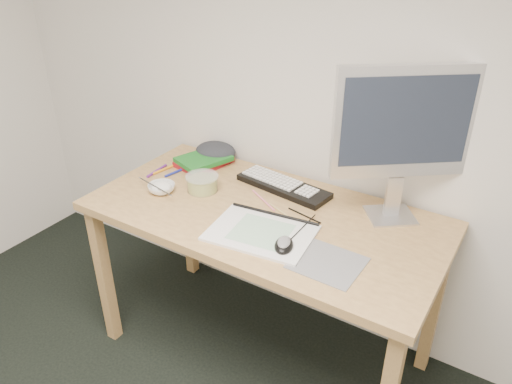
# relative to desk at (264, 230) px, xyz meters

# --- Properties ---
(desk) EXTENTS (1.40, 0.70, 0.75)m
(desk) POSITION_rel_desk_xyz_m (0.00, 0.00, 0.00)
(desk) COLOR tan
(desk) RESTS_ON ground
(mousepad) EXTENTS (0.23, 0.21, 0.00)m
(mousepad) POSITION_rel_desk_xyz_m (0.35, -0.17, 0.08)
(mousepad) COLOR gray
(mousepad) RESTS_ON desk
(sketchpad) EXTENTS (0.40, 0.31, 0.01)m
(sketchpad) POSITION_rel_desk_xyz_m (0.07, -0.14, 0.09)
(sketchpad) COLOR white
(sketchpad) RESTS_ON desk
(keyboard) EXTENTS (0.43, 0.19, 0.02)m
(keyboard) POSITION_rel_desk_xyz_m (-0.03, 0.21, 0.09)
(keyboard) COLOR black
(keyboard) RESTS_ON desk
(monitor) EXTENTS (0.42, 0.34, 0.59)m
(monitor) POSITION_rel_desk_xyz_m (0.43, 0.23, 0.45)
(monitor) COLOR silver
(monitor) RESTS_ON desk
(mouse) EXTENTS (0.10, 0.12, 0.04)m
(mouse) POSITION_rel_desk_xyz_m (0.19, -0.18, 0.11)
(mouse) COLOR black
(mouse) RESTS_ON sketchpad
(rice_bowl) EXTENTS (0.13, 0.13, 0.04)m
(rice_bowl) POSITION_rel_desk_xyz_m (-0.45, -0.09, 0.10)
(rice_bowl) COLOR silver
(rice_bowl) RESTS_ON desk
(chopsticks) EXTENTS (0.22, 0.06, 0.02)m
(chopsticks) POSITION_rel_desk_xyz_m (-0.45, -0.12, 0.12)
(chopsticks) COLOR silver
(chopsticks) RESTS_ON rice_bowl
(fruit_tub) EXTENTS (0.18, 0.18, 0.07)m
(fruit_tub) POSITION_rel_desk_xyz_m (-0.31, 0.01, 0.12)
(fruit_tub) COLOR #E5E451
(fruit_tub) RESTS_ON desk
(book_red) EXTENTS (0.21, 0.26, 0.02)m
(book_red) POSITION_rel_desk_xyz_m (-0.46, 0.22, 0.09)
(book_red) COLOR maroon
(book_red) RESTS_ON desk
(book_green) EXTENTS (0.23, 0.27, 0.02)m
(book_green) POSITION_rel_desk_xyz_m (-0.45, 0.21, 0.12)
(book_green) COLOR #1B6C21
(book_green) RESTS_ON book_red
(cloth_lump) EXTENTS (0.18, 0.16, 0.07)m
(cloth_lump) POSITION_rel_desk_xyz_m (-0.45, 0.30, 0.12)
(cloth_lump) COLOR #24262B
(cloth_lump) RESTS_ON desk
(pencil_pink) EXTENTS (0.16, 0.10, 0.01)m
(pencil_pink) POSITION_rel_desk_xyz_m (-0.05, 0.07, 0.09)
(pencil_pink) COLOR pink
(pencil_pink) RESTS_ON desk
(pencil_tan) EXTENTS (0.15, 0.07, 0.01)m
(pencil_tan) POSITION_rel_desk_xyz_m (0.06, 0.03, 0.09)
(pencil_tan) COLOR tan
(pencil_tan) RESTS_ON desk
(pencil_black) EXTENTS (0.16, 0.04, 0.01)m
(pencil_black) POSITION_rel_desk_xyz_m (0.15, 0.06, 0.09)
(pencil_black) COLOR black
(pencil_black) RESTS_ON desk
(marker_blue) EXTENTS (0.04, 0.12, 0.01)m
(marker_blue) POSITION_rel_desk_xyz_m (-0.51, 0.08, 0.09)
(marker_blue) COLOR #1C279C
(marker_blue) RESTS_ON desk
(marker_orange) EXTENTS (0.03, 0.12, 0.01)m
(marker_orange) POSITION_rel_desk_xyz_m (-0.58, 0.07, 0.09)
(marker_orange) COLOR orange
(marker_orange) RESTS_ON desk
(marker_purple) EXTENTS (0.02, 0.14, 0.01)m
(marker_purple) POSITION_rel_desk_xyz_m (-0.59, 0.04, 0.09)
(marker_purple) COLOR #5D227D
(marker_purple) RESTS_ON desk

